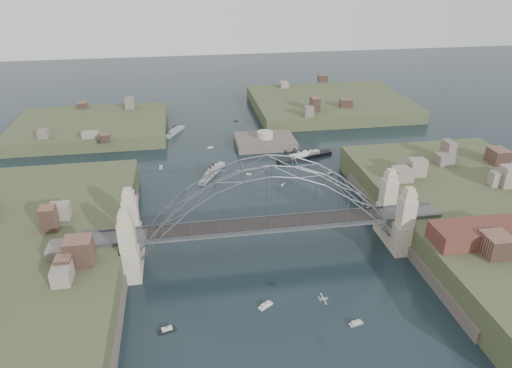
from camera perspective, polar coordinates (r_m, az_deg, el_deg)
The scene contains 24 objects.
ground at distance 113.38m, azimuth 1.50°, elevation -8.55°, with size 500.00×500.00×0.00m, color black.
bridge at distance 106.80m, azimuth 1.57°, elevation -3.12°, with size 84.00×13.80×24.60m.
shore_west at distance 117.57m, azimuth -27.54°, elevation -9.42°, with size 50.50×90.00×12.00m.
shore_east at distance 133.99m, azimuth 26.45°, elevation -4.68°, with size 50.50×90.00×12.00m.
headland_nw at distance 200.46m, azimuth -19.58°, elevation 6.09°, with size 60.00×45.00×9.00m, color #3D4528.
headland_ne at distance 221.86m, azimuth 9.03°, elevation 9.25°, with size 70.00×55.00×9.50m, color #3D4528.
fort_island at distance 176.47m, azimuth 1.10°, elevation 4.68°, with size 22.00×16.00×9.40m.
wharf_shed at distance 113.23m, azimuth 25.56°, elevation -5.50°, with size 20.00×8.00×4.00m, color #592D26.
finger_pier at distance 106.62m, azimuth 26.38°, elevation -13.94°, with size 4.00×22.00×1.40m, color #444446.
naval_cruiser_near at distance 152.65m, azimuth -5.42°, elevation 1.42°, with size 9.99×15.80×5.03m.
naval_cruiser_far at distance 191.15m, azimuth -9.97°, elevation 6.36°, with size 8.36×13.06×4.68m.
ocean_liner at distance 165.24m, azimuth 6.00°, elevation 3.41°, with size 21.14×9.00×5.21m.
aeroplane at distance 92.45m, azimuth 8.18°, elevation -13.80°, with size 1.83×3.45×0.50m.
small_boat_a at distance 123.64m, azimuth -9.73°, elevation -5.22°, with size 1.20×2.36×2.38m.
small_boat_b at distance 145.52m, azimuth 3.34°, elevation -0.09°, with size 1.54×1.78×0.45m.
small_boat_c at distance 98.35m, azimuth 1.18°, elevation -14.70°, with size 3.32×2.71×1.43m.
small_boat_d at distance 154.45m, azimuth 9.13°, elevation 1.56°, with size 2.14×1.26×2.38m.
small_boat_e at distance 160.42m, azimuth -11.60°, elevation 2.01°, with size 1.11×3.34×0.45m.
small_boat_f at distance 152.14m, azimuth -0.88°, elevation 1.19°, with size 1.71×1.12×0.45m.
small_boat_g at distance 96.51m, azimuth 12.17°, elevation -16.39°, with size 3.00×1.55×1.43m.
small_boat_h at distance 174.55m, azimuth -5.66°, elevation 4.48°, with size 2.31×1.34×0.45m.
small_boat_i at distance 135.03m, azimuth 13.62°, elevation -3.09°, with size 1.43×2.70×0.45m.
small_boat_j at distance 94.80m, azimuth -10.87°, elevation -17.19°, with size 3.55×1.89×1.43m.
small_boat_k at distance 202.90m, azimuth -2.44°, elevation 7.75°, with size 1.74×1.00×0.45m.
Camera 1 is at (-18.02, -91.20, 64.90)m, focal length 32.55 mm.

